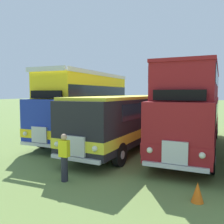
# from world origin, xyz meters

# --- Properties ---
(bus_first_in_row) EXTENTS (2.79, 9.76, 4.52)m
(bus_first_in_row) POSITION_xyz_m (-10.40, 0.35, 2.35)
(bus_first_in_row) COLOR #1E339E
(bus_first_in_row) RESTS_ON ground
(bus_second_in_row) EXTENTS (3.15, 11.62, 2.99)m
(bus_second_in_row) POSITION_xyz_m (-6.93, -0.29, 1.76)
(bus_second_in_row) COLOR black
(bus_second_in_row) RESTS_ON ground
(bus_third_in_row) EXTENTS (2.68, 11.64, 4.49)m
(bus_third_in_row) POSITION_xyz_m (-3.47, 0.40, 2.48)
(bus_third_in_row) COLOR maroon
(bus_third_in_row) RESTS_ON ground
(cone_far_end) EXTENTS (0.36, 0.36, 0.60)m
(cone_far_end) POSITION_xyz_m (-2.65, -6.71, 0.30)
(cone_far_end) COLOR orange
(cone_far_end) RESTS_ON ground
(marshal_person) EXTENTS (0.36, 0.24, 1.73)m
(marshal_person) POSITION_xyz_m (-7.16, -6.89, 0.89)
(marshal_person) COLOR #23232D
(marshal_person) RESTS_ON ground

